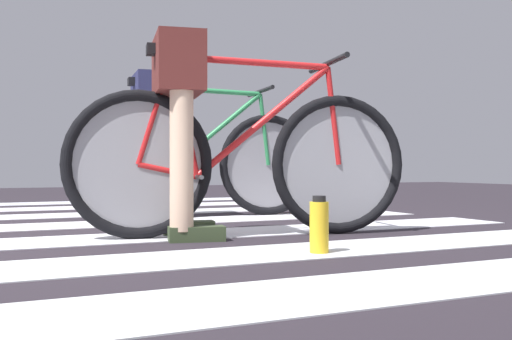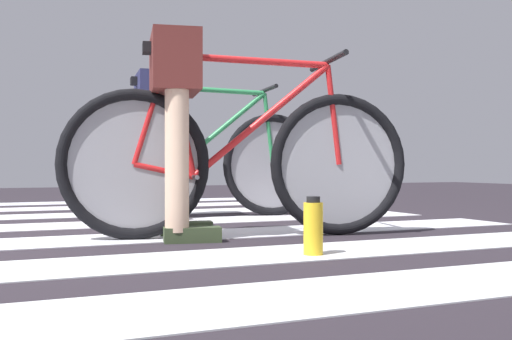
# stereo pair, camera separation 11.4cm
# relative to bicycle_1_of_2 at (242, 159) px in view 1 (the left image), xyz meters

# --- Properties ---
(ground) EXTENTS (18.00, 14.00, 0.02)m
(ground) POSITION_rel_bicycle_1_of_2_xyz_m (-0.79, 0.71, -0.40)
(ground) COLOR #282229
(crosswalk_markings) EXTENTS (5.48, 5.78, 0.00)m
(crosswalk_markings) POSITION_rel_bicycle_1_of_2_xyz_m (-0.80, 0.55, -0.38)
(crosswalk_markings) COLOR silver
(crosswalk_markings) RESTS_ON ground
(bicycle_1_of_2) EXTENTS (1.71, 0.56, 0.93)m
(bicycle_1_of_2) POSITION_rel_bicycle_1_of_2_xyz_m (0.00, 0.00, 0.00)
(bicycle_1_of_2) COLOR black
(bicycle_1_of_2) RESTS_ON ground
(cyclist_1_of_2) EXTENTS (0.38, 0.45, 0.98)m
(cyclist_1_of_2) POSITION_rel_bicycle_1_of_2_xyz_m (-0.30, 0.06, 0.25)
(cyclist_1_of_2) COLOR beige
(cyclist_1_of_2) RESTS_ON ground
(bicycle_2_of_2) EXTENTS (1.73, 0.52, 0.93)m
(bicycle_2_of_2) POSITION_rel_bicycle_1_of_2_xyz_m (0.19, 1.17, 0.00)
(bicycle_2_of_2) COLOR black
(bicycle_2_of_2) RESTS_ON ground
(cyclist_2_of_2) EXTENTS (0.36, 0.43, 0.96)m
(cyclist_2_of_2) POSITION_rel_bicycle_1_of_2_xyz_m (-0.12, 1.21, 0.24)
(cyclist_2_of_2) COLOR #A87A5B
(cyclist_2_of_2) RESTS_ON ground
(water_bottle) EXTENTS (0.08, 0.08, 0.23)m
(water_bottle) POSITION_rel_bicycle_1_of_2_xyz_m (0.04, -0.68, -0.28)
(water_bottle) COLOR yellow
(water_bottle) RESTS_ON ground
(traffic_cone) EXTENTS (0.39, 0.39, 0.44)m
(traffic_cone) POSITION_rel_bicycle_1_of_2_xyz_m (1.36, 1.96, -0.18)
(traffic_cone) COLOR black
(traffic_cone) RESTS_ON ground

